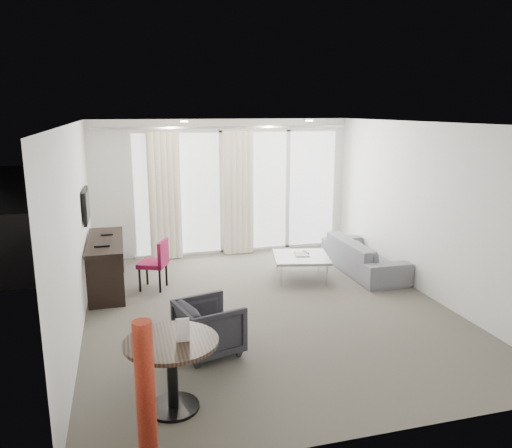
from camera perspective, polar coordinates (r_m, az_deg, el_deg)
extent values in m
cube|color=#565247|center=(7.25, 1.26, -9.54)|extent=(5.00, 6.00, 0.00)
cube|color=white|center=(6.70, 1.37, 11.46)|extent=(5.00, 6.00, 0.00)
cube|color=silver|center=(6.62, -19.93, -0.72)|extent=(0.00, 6.00, 2.60)
cube|color=silver|center=(7.93, 18.92, 1.53)|extent=(0.00, 6.00, 2.60)
cube|color=silver|center=(4.19, 13.16, -8.05)|extent=(5.00, 0.00, 2.60)
cylinder|color=#FFE0B2|center=(8.09, -8.20, 11.53)|extent=(0.12, 0.12, 0.02)
cylinder|color=#FFE0B2|center=(8.61, 6.10, 11.66)|extent=(0.12, 0.12, 0.02)
cylinder|color=#AD311C|center=(4.17, -12.49, -18.58)|extent=(0.25, 0.25, 1.23)
imported|color=#26252A|center=(5.92, -5.37, -11.66)|extent=(0.84, 0.82, 0.63)
imported|color=slate|center=(8.92, 12.19, -3.53)|extent=(0.77, 1.97, 0.58)
cube|color=#4D4D50|center=(11.50, -3.66, -1.32)|extent=(5.60, 3.00, 0.12)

